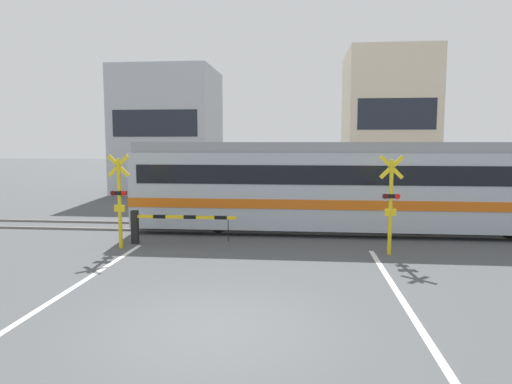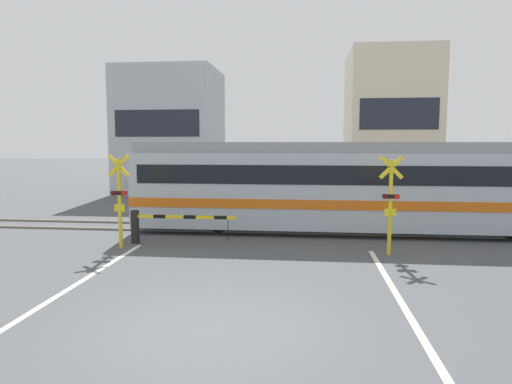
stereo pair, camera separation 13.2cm
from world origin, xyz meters
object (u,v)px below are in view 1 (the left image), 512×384
Objects in this scene: crossing_barrier_near at (160,222)px; crossing_barrier_far at (336,201)px; crossing_signal_right at (391,200)px; pedestrian at (254,187)px; commuter_train at (358,184)px; crossing_signal_left at (119,197)px.

crossing_barrier_far is (5.93, 6.01, 0.00)m from crossing_barrier_near.
crossing_barrier_near is at bearing 174.50° from crossing_signal_right.
crossing_signal_right is at bearing -81.38° from crossing_barrier_far.
crossing_barrier_near is 10.05m from pedestrian.
commuter_train is 3.42m from crossing_signal_right.
commuter_train is 4.75× the size of crossing_barrier_near.
crossing_signal_right is (7.96, 0.00, 0.00)m from crossing_signal_left.
crossing_signal_left is at bearing -146.57° from crossing_barrier_near.
crossing_signal_left and crossing_signal_right have the same top height.
crossing_barrier_far is 6.82m from crossing_signal_right.
commuter_train reaches higher than pedestrian.
crossing_barrier_far is at bearing 98.62° from crossing_signal_right.
pedestrian reaches higher than crossing_barrier_far.
crossing_barrier_far is 1.18× the size of crossing_signal_left.
crossing_signal_right is at bearing -64.67° from pedestrian.
crossing_signal_left reaches higher than crossing_barrier_far.
crossing_barrier_far is 2.13× the size of pedestrian.
crossing_barrier_near is 1.00× the size of crossing_barrier_far.
crossing_signal_right is (1.01, -6.68, 0.87)m from crossing_barrier_far.
crossing_barrier_near is at bearing -134.60° from crossing_barrier_far.
commuter_train is 7.05m from crossing_barrier_near.
commuter_train is 10.12× the size of pedestrian.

